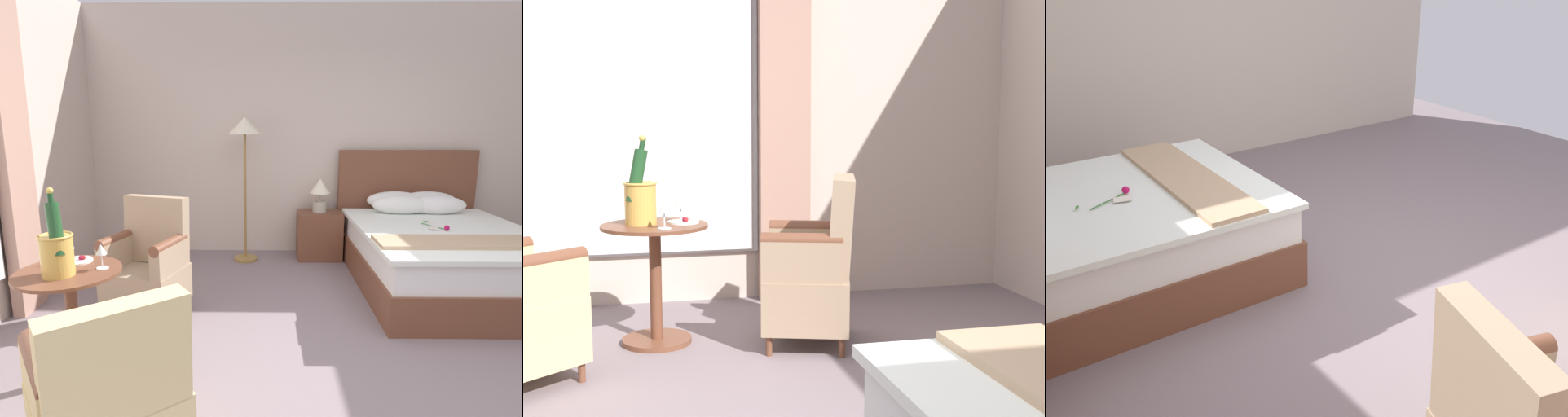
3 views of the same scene
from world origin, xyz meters
TOP-DOWN VIEW (x-y plane):
  - wall_window_side at (-2.91, 0.00)m, footprint 0.27×5.81m
  - side_table_round at (-1.92, 0.15)m, footprint 0.61×0.61m
  - champagne_bucket at (-1.93, 0.07)m, footprint 0.19×0.19m
  - wine_glass_near_bucket at (-1.73, 0.19)m, footprint 0.07×0.07m
  - wine_glass_near_edge at (-1.99, 0.30)m, footprint 0.08×0.08m
  - snack_plate at (-1.93, 0.31)m, footprint 0.18×0.18m
  - armchair_by_window at (-1.71, 1.05)m, footprint 0.70×0.65m

SIDE VIEW (x-z plane):
  - side_table_round at x=-1.92m, z-range 0.06..0.76m
  - armchair_by_window at x=-1.71m, z-range -0.07..0.91m
  - snack_plate at x=-1.93m, z-range 0.69..0.73m
  - wine_glass_near_bucket at x=-1.73m, z-range 0.73..0.88m
  - wine_glass_near_edge at x=-1.99m, z-range 0.74..0.90m
  - champagne_bucket at x=-1.93m, z-range 0.61..1.12m
  - wall_window_side at x=-2.91m, z-range -0.01..2.94m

